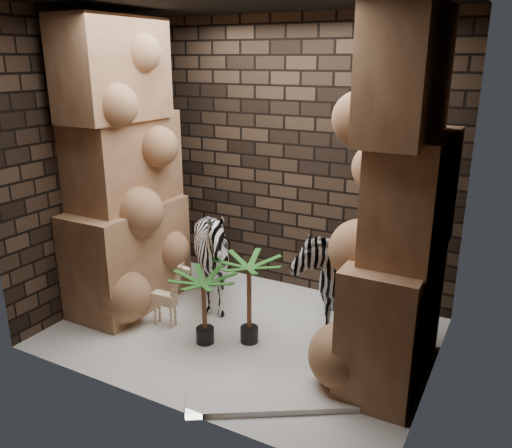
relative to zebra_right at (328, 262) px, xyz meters
The scene contains 13 objects.
floor 1.08m from the zebra_right, 139.83° to the right, with size 3.50×3.50×0.00m, color silver.
wall_back 1.27m from the zebra_right, 132.52° to the left, with size 3.50×3.50×0.00m, color black.
wall_front 2.08m from the zebra_right, 109.79° to the right, with size 3.50×3.50×0.00m, color black.
wall_left 2.59m from the zebra_right, 167.18° to the right, with size 3.00×3.00×0.00m, color black.
wall_right 1.49m from the zebra_right, 26.29° to the right, with size 3.00×3.00×0.00m, color black.
rock_pillar_left 2.27m from the zebra_right, 165.07° to the right, with size 0.68×1.30×3.00m, color tan, non-canonical shape.
rock_pillar_right 1.26m from the zebra_right, 35.18° to the right, with size 0.58×1.25×3.00m, color tan, non-canonical shape.
zebra_right is the anchor object (origin of this frame).
zebra_left 1.20m from the zebra_right, 168.02° to the right, with size 0.96×1.19×1.08m, color white.
giraffe_toy 1.63m from the zebra_right, 150.93° to the right, with size 0.38×0.13×0.73m, color beige, non-canonical shape.
palm_front 0.87m from the zebra_right, 127.69° to the right, with size 0.36×0.36×0.85m, color #1A6014, non-canonical shape.
palm_back 1.27m from the zebra_right, 134.94° to the right, with size 0.36×0.36×0.70m, color #1A6014, non-canonical shape.
surfboard 1.43m from the zebra_right, 80.69° to the right, with size 1.64×0.40×0.05m, color silver.
Camera 1 is at (2.24, -3.87, 2.56)m, focal length 36.26 mm.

